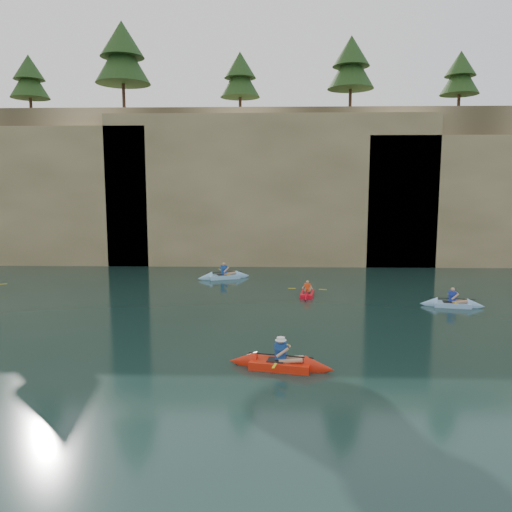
{
  "coord_description": "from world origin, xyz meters",
  "views": [
    {
      "loc": [
        2.03,
        -14.69,
        5.87
      ],
      "look_at": [
        1.42,
        5.8,
        3.0
      ],
      "focal_mm": 35.0,
      "sensor_mm": 36.0,
      "label": 1
    }
  ],
  "objects": [
    {
      "name": "sea_cave_center",
      "position": [
        -4.0,
        21.95,
        1.6
      ],
      "size": [
        3.5,
        1.0,
        3.2
      ],
      "primitive_type": "cube",
      "color": "black",
      "rests_on": "ground"
    },
    {
      "name": "main_kayaker",
      "position": [
        2.37,
        0.85,
        0.17
      ],
      "size": [
        3.56,
        2.32,
        1.29
      ],
      "rotation": [
        0.0,
        0.0,
        -0.22
      ],
      "color": "red",
      "rests_on": "ground"
    },
    {
      "name": "sea_cave_east",
      "position": [
        10.0,
        21.95,
        2.25
      ],
      "size": [
        5.0,
        1.0,
        4.5
      ],
      "primitive_type": "cube",
      "color": "black",
      "rests_on": "ground"
    },
    {
      "name": "cliff",
      "position": [
        0.0,
        30.0,
        6.0
      ],
      "size": [
        70.0,
        16.0,
        12.0
      ],
      "primitive_type": "cube",
      "color": "tan",
      "rests_on": "ground"
    },
    {
      "name": "cliff_pines",
      "position": [
        0.0,
        25.0,
        15.91
      ],
      "size": [
        56.0,
        6.0,
        7.83
      ],
      "primitive_type": null,
      "color": "black",
      "rests_on": "cliff"
    },
    {
      "name": "cliff_slab_center",
      "position": [
        2.0,
        22.6,
        5.7
      ],
      "size": [
        24.0,
        2.4,
        11.4
      ],
      "primitive_type": "cube",
      "color": "tan",
      "rests_on": "ground"
    },
    {
      "name": "kayaker_ltblue_near",
      "position": [
        10.95,
        9.5,
        0.15
      ],
      "size": [
        3.11,
        2.33,
        1.19
      ],
      "rotation": [
        0.0,
        0.0,
        -0.19
      ],
      "color": "#8DBBED",
      "rests_on": "ground"
    },
    {
      "name": "sea_cave_west",
      "position": [
        -18.0,
        21.95,
        2.0
      ],
      "size": [
        4.5,
        1.0,
        4.0
      ],
      "primitive_type": "cube",
      "color": "black",
      "rests_on": "ground"
    },
    {
      "name": "kayaker_red_far",
      "position": [
        4.02,
        11.79,
        0.13
      ],
      "size": [
        2.08,
        2.91,
        1.04
      ],
      "rotation": [
        0.0,
        0.0,
        1.43
      ],
      "color": "red",
      "rests_on": "ground"
    },
    {
      "name": "ground",
      "position": [
        0.0,
        0.0,
        0.0
      ],
      "size": [
        160.0,
        160.0,
        0.0
      ],
      "primitive_type": "plane",
      "color": "black",
      "rests_on": "ground"
    },
    {
      "name": "kayaker_ltblue_mid",
      "position": [
        -0.96,
        16.67,
        0.16
      ],
      "size": [
        3.49,
        2.43,
        1.31
      ],
      "rotation": [
        0.0,
        0.0,
        0.35
      ],
      "color": "#8EC6ED",
      "rests_on": "ground"
    }
  ]
}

